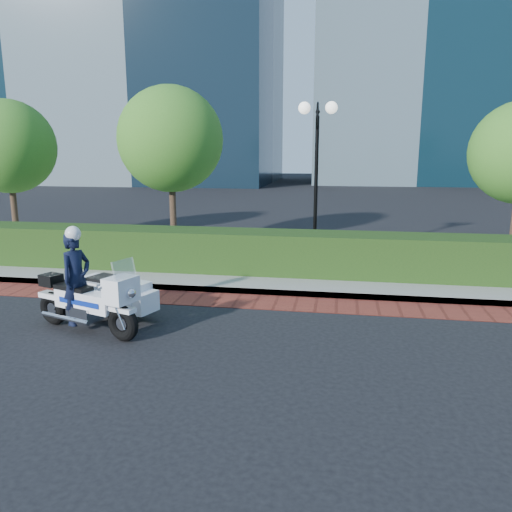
% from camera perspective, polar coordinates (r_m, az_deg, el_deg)
% --- Properties ---
extents(ground, '(120.00, 120.00, 0.00)m').
position_cam_1_polar(ground, '(9.11, -1.61, -8.04)').
color(ground, black).
rests_on(ground, ground).
extents(brick_strip, '(60.00, 1.00, 0.01)m').
position_cam_1_polar(brick_strip, '(10.50, 0.01, -5.24)').
color(brick_strip, maroon).
rests_on(brick_strip, ground).
extents(sidewalk, '(60.00, 8.00, 0.15)m').
position_cam_1_polar(sidewalk, '(14.80, 2.96, 0.13)').
color(sidewalk, gray).
rests_on(sidewalk, ground).
extents(hedge_main, '(18.00, 1.20, 1.00)m').
position_cam_1_polar(hedge_main, '(12.36, 1.66, 0.47)').
color(hedge_main, black).
rests_on(hedge_main, sidewalk).
extents(lamppost, '(1.02, 0.70, 4.21)m').
position_cam_1_polar(lamppost, '(13.60, 6.95, 11.25)').
color(lamppost, black).
rests_on(lamppost, sidewalk).
extents(tree_a, '(3.00, 3.00, 4.58)m').
position_cam_1_polar(tree_a, '(18.33, -26.48, 11.12)').
color(tree_a, '#332319').
rests_on(tree_a, sidewalk).
extents(tree_b, '(3.20, 3.20, 4.89)m').
position_cam_1_polar(tree_b, '(15.77, -9.75, 12.99)').
color(tree_b, '#332319').
rests_on(tree_b, sidewalk).
extents(tower_far_left, '(16.00, 14.00, 34.00)m').
position_cam_1_polar(tower_far_left, '(67.61, -26.61, 22.69)').
color(tower_far_left, black).
rests_on(tower_far_left, ground).
extents(police_motorcycle, '(2.24, 1.99, 1.87)m').
position_cam_1_polar(police_motorcycle, '(9.39, -17.84, -3.91)').
color(police_motorcycle, black).
rests_on(police_motorcycle, ground).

